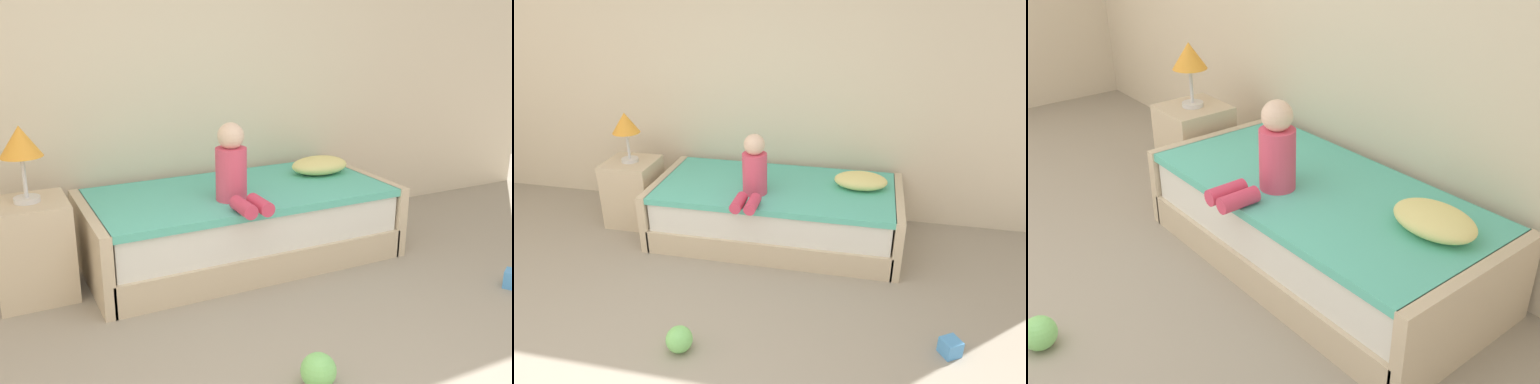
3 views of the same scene
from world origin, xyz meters
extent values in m
cube|color=beige|center=(0.00, 2.60, 1.45)|extent=(7.20, 0.10, 2.90)
cube|color=beige|center=(0.32, 2.00, 0.10)|extent=(2.00, 1.00, 0.20)
cube|color=white|center=(0.32, 2.00, 0.33)|extent=(1.94, 0.94, 0.25)
cube|color=#59C6B2|center=(0.32, 2.00, 0.47)|extent=(1.98, 0.98, 0.05)
cube|color=beige|center=(-0.70, 2.00, 0.25)|extent=(0.07, 1.00, 0.50)
cube|color=beige|center=(1.34, 2.00, 0.25)|extent=(0.07, 1.00, 0.50)
cube|color=beige|center=(-1.03, 2.02, 0.30)|extent=(0.44, 0.44, 0.60)
cylinder|color=silver|center=(-1.03, 2.02, 0.61)|extent=(0.15, 0.15, 0.03)
cylinder|color=silver|center=(-1.03, 2.02, 0.75)|extent=(0.02, 0.02, 0.24)
cone|color=#F29E33|center=(-1.03, 2.02, 0.96)|extent=(0.24, 0.24, 0.18)
cylinder|color=#E04C6B|center=(0.18, 1.82, 0.67)|extent=(0.20, 0.20, 0.34)
sphere|color=beige|center=(0.18, 1.82, 0.92)|extent=(0.17, 0.17, 0.17)
cylinder|color=#D83F60|center=(0.12, 1.52, 0.55)|extent=(0.09, 0.22, 0.09)
cylinder|color=#D83F60|center=(0.23, 1.52, 0.55)|extent=(0.09, 0.22, 0.09)
ellipsoid|color=#F2E58C|center=(1.02, 2.10, 0.56)|extent=(0.44, 0.30, 0.13)
sphere|color=#7FD872|center=(0.01, 0.49, 0.08)|extent=(0.17, 0.17, 0.17)
camera|label=1|loc=(-1.26, -1.43, 1.65)|focal=40.66mm
camera|label=2|loc=(1.04, -1.62, 2.14)|focal=33.35mm
camera|label=3|loc=(2.44, 0.02, 1.97)|focal=41.31mm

